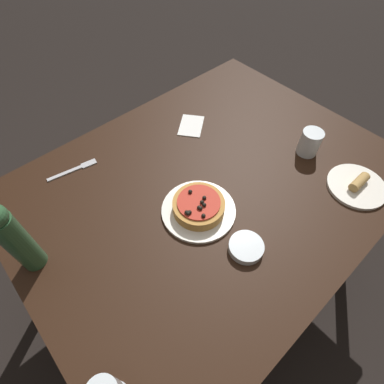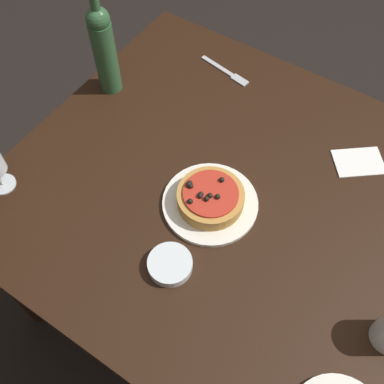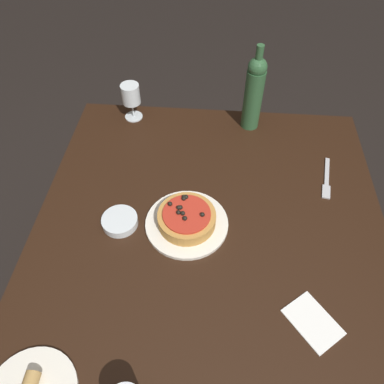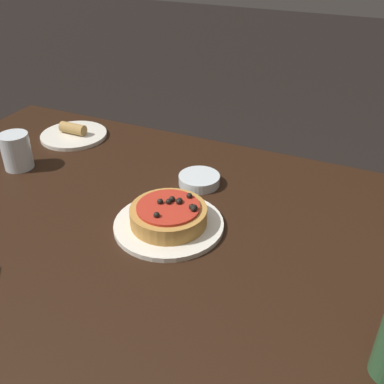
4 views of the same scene
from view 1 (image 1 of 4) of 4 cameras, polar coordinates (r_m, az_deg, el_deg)
ground_plane at (r=1.77m, az=2.21°, el=-13.72°), size 14.00×14.00×0.00m
dining_table at (r=1.18m, az=3.23°, el=-0.39°), size 1.40×1.08×0.76m
dinner_plate at (r=1.03m, az=1.25°, el=-3.50°), size 0.25×0.25×0.01m
pizza at (r=1.00m, az=1.27°, el=-2.62°), size 0.18×0.18×0.06m
wine_bottle at (r=0.94m, az=-30.94°, el=-7.38°), size 0.07×0.07×0.33m
water_cup at (r=1.26m, az=21.52°, el=8.78°), size 0.08×0.08×0.10m
side_bowl at (r=0.96m, az=10.26°, el=-10.32°), size 0.11×0.11×0.03m
fork at (r=1.23m, az=-21.29°, el=4.11°), size 0.19×0.05×0.00m
side_plate at (r=1.24m, az=28.90°, el=1.10°), size 0.21×0.21×0.05m
paper_napkin at (r=1.33m, az=-0.17°, el=12.52°), size 0.17×0.16×0.00m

